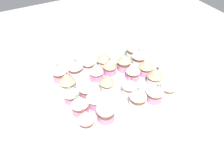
# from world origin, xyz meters

# --- Properties ---
(ground_plane) EXTENTS (1.80, 1.80, 0.03)m
(ground_plane) POSITION_xyz_m (0.00, 0.00, -0.01)
(ground_plane) COLOR #B2A899
(baking_tray) EXTENTS (0.43, 0.37, 0.01)m
(baking_tray) POSITION_xyz_m (0.00, 0.00, 0.01)
(baking_tray) COLOR silver
(baking_tray) RESTS_ON ground_plane
(cupcake_0) EXTENTS (0.06, 0.06, 0.08)m
(cupcake_0) POSITION_xyz_m (-0.16, -0.13, 0.05)
(cupcake_0) COLOR white
(cupcake_0) RESTS_ON baking_tray
(cupcake_1) EXTENTS (0.06, 0.06, 0.07)m
(cupcake_1) POSITION_xyz_m (-0.09, -0.13, 0.05)
(cupcake_1) COLOR pink
(cupcake_1) RESTS_ON baking_tray
(cupcake_2) EXTENTS (0.06, 0.06, 0.08)m
(cupcake_2) POSITION_xyz_m (0.03, -0.13, 0.05)
(cupcake_2) COLOR white
(cupcake_2) RESTS_ON baking_tray
(cupcake_3) EXTENTS (0.06, 0.06, 0.07)m
(cupcake_3) POSITION_xyz_m (0.10, -0.13, 0.05)
(cupcake_3) COLOR pink
(cupcake_3) RESTS_ON baking_tray
(cupcake_4) EXTENTS (0.06, 0.06, 0.07)m
(cupcake_4) POSITION_xyz_m (0.16, -0.13, 0.05)
(cupcake_4) COLOR white
(cupcake_4) RESTS_ON baking_tray
(cupcake_5) EXTENTS (0.06, 0.06, 0.08)m
(cupcake_5) POSITION_xyz_m (-0.16, -0.07, 0.05)
(cupcake_5) COLOR pink
(cupcake_5) RESTS_ON baking_tray
(cupcake_6) EXTENTS (0.07, 0.07, 0.07)m
(cupcake_6) POSITION_xyz_m (-0.09, -0.06, 0.05)
(cupcake_6) COLOR pink
(cupcake_6) RESTS_ON baking_tray
(cupcake_7) EXTENTS (0.06, 0.06, 0.07)m
(cupcake_7) POSITION_xyz_m (0.04, -0.06, 0.05)
(cupcake_7) COLOR white
(cupcake_7) RESTS_ON baking_tray
(cupcake_8) EXTENTS (0.06, 0.06, 0.08)m
(cupcake_8) POSITION_xyz_m (0.15, -0.06, 0.05)
(cupcake_8) COLOR white
(cupcake_8) RESTS_ON baking_tray
(cupcake_9) EXTENTS (0.06, 0.06, 0.07)m
(cupcake_9) POSITION_xyz_m (-0.16, -0.00, 0.05)
(cupcake_9) COLOR pink
(cupcake_9) RESTS_ON baking_tray
(cupcake_10) EXTENTS (0.07, 0.07, 0.07)m
(cupcake_10) POSITION_xyz_m (-0.10, -0.00, 0.05)
(cupcake_10) COLOR pink
(cupcake_10) RESTS_ON baking_tray
(cupcake_11) EXTENTS (0.06, 0.06, 0.07)m
(cupcake_11) POSITION_xyz_m (-0.02, -0.01, 0.05)
(cupcake_11) COLOR white
(cupcake_11) RESTS_ON baking_tray
(cupcake_12) EXTENTS (0.06, 0.06, 0.08)m
(cupcake_12) POSITION_xyz_m (0.09, -0.00, 0.05)
(cupcake_12) COLOR pink
(cupcake_12) RESTS_ON baking_tray
(cupcake_13) EXTENTS (0.06, 0.06, 0.07)m
(cupcake_13) POSITION_xyz_m (0.15, -0.00, 0.05)
(cupcake_13) COLOR pink
(cupcake_13) RESTS_ON baking_tray
(cupcake_14) EXTENTS (0.06, 0.06, 0.08)m
(cupcake_14) POSITION_xyz_m (-0.15, 0.06, 0.05)
(cupcake_14) COLOR white
(cupcake_14) RESTS_ON baking_tray
(cupcake_15) EXTENTS (0.06, 0.06, 0.07)m
(cupcake_15) POSITION_xyz_m (-0.03, 0.07, 0.05)
(cupcake_15) COLOR pink
(cupcake_15) RESTS_ON baking_tray
(cupcake_16) EXTENTS (0.05, 0.05, 0.07)m
(cupcake_16) POSITION_xyz_m (0.03, 0.07, 0.05)
(cupcake_16) COLOR pink
(cupcake_16) RESTS_ON baking_tray
(cupcake_17) EXTENTS (0.06, 0.06, 0.07)m
(cupcake_17) POSITION_xyz_m (0.09, 0.07, 0.05)
(cupcake_17) COLOR pink
(cupcake_17) RESTS_ON baking_tray
(cupcake_18) EXTENTS (0.06, 0.06, 0.07)m
(cupcake_18) POSITION_xyz_m (0.17, 0.07, 0.05)
(cupcake_18) COLOR white
(cupcake_18) RESTS_ON baking_tray
(cupcake_19) EXTENTS (0.06, 0.06, 0.08)m
(cupcake_19) POSITION_xyz_m (-0.16, 0.13, 0.05)
(cupcake_19) COLOR pink
(cupcake_19) RESTS_ON baking_tray
(cupcake_20) EXTENTS (0.06, 0.06, 0.08)m
(cupcake_20) POSITION_xyz_m (-0.10, 0.13, 0.05)
(cupcake_20) COLOR white
(cupcake_20) RESTS_ON baking_tray
(cupcake_21) EXTENTS (0.06, 0.06, 0.07)m
(cupcake_21) POSITION_xyz_m (-0.04, 0.14, 0.05)
(cupcake_21) COLOR white
(cupcake_21) RESTS_ON baking_tray
(cupcake_22) EXTENTS (0.06, 0.06, 0.07)m
(cupcake_22) POSITION_xyz_m (0.03, 0.12, 0.05)
(cupcake_22) COLOR white
(cupcake_22) RESTS_ON baking_tray
(cupcake_23) EXTENTS (0.06, 0.06, 0.07)m
(cupcake_23) POSITION_xyz_m (0.17, 0.12, 0.05)
(cupcake_23) COLOR white
(cupcake_23) RESTS_ON baking_tray
(napkin) EXTENTS (0.13, 0.17, 0.01)m
(napkin) POSITION_xyz_m (0.31, -0.05, 0.00)
(napkin) COLOR white
(napkin) RESTS_ON ground_plane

